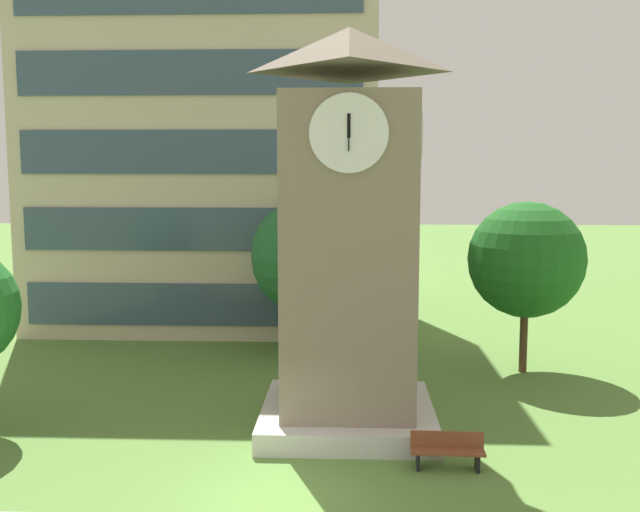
{
  "coord_description": "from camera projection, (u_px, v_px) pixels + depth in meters",
  "views": [
    {
      "loc": [
        1.71,
        -15.27,
        7.31
      ],
      "look_at": [
        0.83,
        5.67,
        4.77
      ],
      "focal_mm": 40.52,
      "sensor_mm": 36.0,
      "label": 1
    }
  ],
  "objects": [
    {
      "name": "tree_near_tower",
      "position": [
        526.0,
        260.0,
        25.66
      ],
      "size": [
        4.14,
        4.14,
        6.17
      ],
      "color": "#513823",
      "rests_on": "ground"
    },
    {
      "name": "clock_tower",
      "position": [
        349.0,
        253.0,
        20.05
      ],
      "size": [
        4.85,
        4.85,
        11.09
      ],
      "color": "gray",
      "rests_on": "ground"
    },
    {
      "name": "park_bench",
      "position": [
        447.0,
        450.0,
        17.66
      ],
      "size": [
        1.82,
        0.55,
        0.88
      ],
      "color": "brown",
      "rests_on": "ground"
    },
    {
      "name": "ground_plane",
      "position": [
        272.0,
        498.0,
        16.1
      ],
      "size": [
        160.0,
        160.0,
        0.0
      ],
      "primitive_type": "plane",
      "color": "#567F38"
    },
    {
      "name": "tree_streetside",
      "position": [
        310.0,
        256.0,
        28.28
      ],
      "size": [
        4.67,
        4.67,
        6.24
      ],
      "color": "#513823",
      "rests_on": "ground"
    },
    {
      "name": "office_building",
      "position": [
        214.0,
        121.0,
        34.99
      ],
      "size": [
        15.46,
        11.02,
        19.2
      ],
      "color": "beige",
      "rests_on": "ground"
    }
  ]
}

